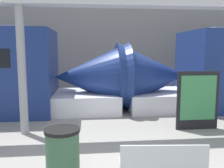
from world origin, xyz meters
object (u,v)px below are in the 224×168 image
object	(u,v)px
bench_near	(163,162)
poster_board	(198,100)
trash_bin	(63,155)
support_column_near	(22,71)

from	to	relation	value
bench_near	poster_board	size ratio (longest dim) A/B	0.85
trash_bin	poster_board	size ratio (longest dim) A/B	0.57
poster_board	trash_bin	bearing A→B (deg)	-144.61
bench_near	support_column_near	world-z (taller)	support_column_near
bench_near	poster_board	distance (m)	3.69
bench_near	trash_bin	distance (m)	1.75
bench_near	trash_bin	size ratio (longest dim) A/B	1.49
bench_near	poster_board	world-z (taller)	poster_board
bench_near	trash_bin	world-z (taller)	trash_bin
poster_board	support_column_near	bearing A→B (deg)	178.32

